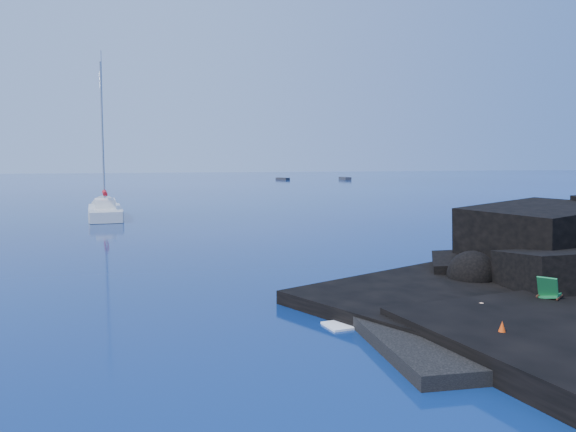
{
  "coord_description": "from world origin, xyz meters",
  "views": [
    {
      "loc": [
        -5.9,
        -11.76,
        4.74
      ],
      "look_at": [
        2.21,
        14.37,
        2.0
      ],
      "focal_mm": 35.0,
      "sensor_mm": 36.0,
      "label": 1
    }
  ],
  "objects_px": {
    "sailboat": "(105,218)",
    "distant_boat_b": "(345,180)",
    "deck_chair": "(553,287)",
    "distant_boat_a": "(283,180)",
    "marker_cone": "(502,332)",
    "sunbather": "(472,309)"
  },
  "relations": [
    {
      "from": "marker_cone",
      "to": "distant_boat_b",
      "type": "bearing_deg",
      "value": 68.73
    },
    {
      "from": "deck_chair",
      "to": "marker_cone",
      "type": "xyz_separation_m",
      "value": [
        -3.92,
        -2.65,
        -0.26
      ]
    },
    {
      "from": "sailboat",
      "to": "sunbather",
      "type": "distance_m",
      "value": 36.57
    },
    {
      "from": "sailboat",
      "to": "distant_boat_a",
      "type": "xyz_separation_m",
      "value": [
        39.25,
        79.85,
        0.0
      ]
    },
    {
      "from": "distant_boat_a",
      "to": "distant_boat_b",
      "type": "distance_m",
      "value": 15.0
    },
    {
      "from": "sailboat",
      "to": "deck_chair",
      "type": "distance_m",
      "value": 37.22
    },
    {
      "from": "sunbather",
      "to": "distant_boat_b",
      "type": "bearing_deg",
      "value": 44.87
    },
    {
      "from": "sailboat",
      "to": "marker_cone",
      "type": "xyz_separation_m",
      "value": [
        9.57,
        -37.33,
        0.62
      ]
    },
    {
      "from": "distant_boat_a",
      "to": "distant_boat_b",
      "type": "bearing_deg",
      "value": -34.0
    },
    {
      "from": "sailboat",
      "to": "marker_cone",
      "type": "height_order",
      "value": "sailboat"
    },
    {
      "from": "deck_chair",
      "to": "distant_boat_a",
      "type": "height_order",
      "value": "deck_chair"
    },
    {
      "from": "sailboat",
      "to": "marker_cone",
      "type": "distance_m",
      "value": 38.55
    },
    {
      "from": "sailboat",
      "to": "distant_boat_b",
      "type": "xyz_separation_m",
      "value": [
        53.86,
        76.46,
        0.0
      ]
    },
    {
      "from": "marker_cone",
      "to": "sailboat",
      "type": "bearing_deg",
      "value": 104.38
    },
    {
      "from": "deck_chair",
      "to": "distant_boat_a",
      "type": "xyz_separation_m",
      "value": [
        25.76,
        114.53,
        -0.88
      ]
    },
    {
      "from": "deck_chair",
      "to": "distant_boat_b",
      "type": "distance_m",
      "value": 118.24
    },
    {
      "from": "deck_chair",
      "to": "distant_boat_b",
      "type": "bearing_deg",
      "value": 34.88
    },
    {
      "from": "deck_chair",
      "to": "sailboat",
      "type": "bearing_deg",
      "value": 76.11
    },
    {
      "from": "distant_boat_b",
      "to": "sunbather",
      "type": "bearing_deg",
      "value": -108.34
    },
    {
      "from": "deck_chair",
      "to": "distant_boat_b",
      "type": "relative_size",
      "value": 0.32
    },
    {
      "from": "sailboat",
      "to": "deck_chair",
      "type": "xyz_separation_m",
      "value": [
        13.49,
        -34.68,
        0.88
      ]
    },
    {
      "from": "deck_chair",
      "to": "distant_boat_a",
      "type": "distance_m",
      "value": 117.4
    }
  ]
}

